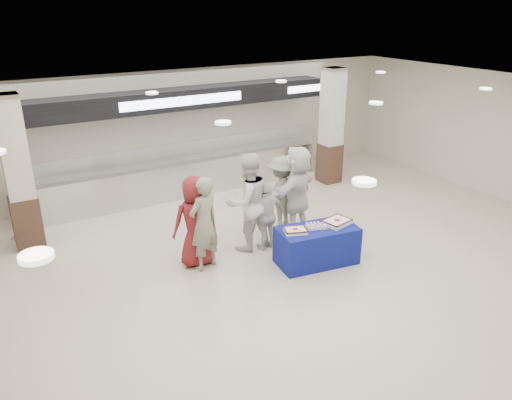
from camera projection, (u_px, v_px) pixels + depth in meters
ground at (300, 284)px, 9.14m from camera, size 14.00×14.00×0.00m
serving_line at (181, 152)px, 13.03m from camera, size 8.70×0.85×2.80m
column_left at (19, 177)px, 10.03m from camera, size 0.55×0.55×3.20m
column_right at (331, 129)px, 13.84m from camera, size 0.55×0.55×3.20m
display_table at (317, 245)px, 9.76m from camera, size 1.65×1.01×0.75m
sheet_cake_left at (295, 230)px, 9.42m from camera, size 0.50×0.44×0.09m
sheet_cake_right at (337, 222)px, 9.77m from camera, size 0.59×0.50×0.10m
cupcake_tray at (316, 226)px, 9.63m from camera, size 0.47×0.41×0.06m
civilian_maroon at (195, 222)px, 9.52m from camera, size 0.95×0.68×1.81m
soldier_a at (204, 224)px, 9.37m from camera, size 0.78×0.64×1.86m
chef_tall at (248, 202)px, 10.12m from camera, size 1.04×0.84×2.06m
chef_short at (267, 216)px, 10.21m from camera, size 0.89×0.44×1.47m
soldier_b at (281, 194)px, 11.04m from camera, size 1.22×0.86×1.72m
civilian_white at (297, 190)px, 10.84m from camera, size 1.93×1.30×1.99m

